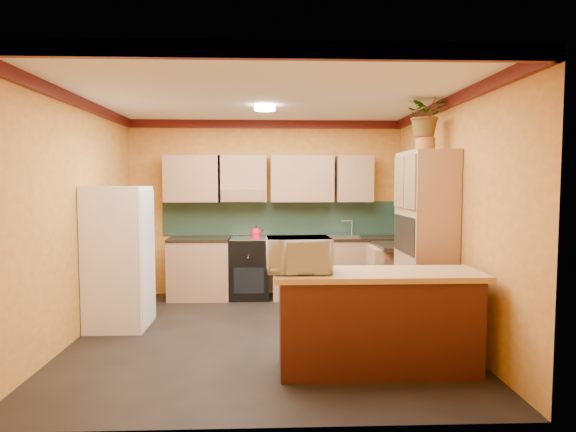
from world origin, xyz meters
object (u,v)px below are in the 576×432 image
object	(u,v)px
base_cabinets_back	(291,269)
microwave	(298,255)
fridge	(119,257)
pantry	(425,243)
stove	(250,268)
breakfast_bar	(377,324)

from	to	relation	value
base_cabinets_back	microwave	size ratio (longest dim) A/B	6.33
fridge	pantry	world-z (taller)	pantry
stove	pantry	distance (m)	2.80
base_cabinets_back	microwave	distance (m)	2.96
fridge	pantry	size ratio (longest dim) A/B	0.81
base_cabinets_back	fridge	world-z (taller)	fridge
microwave	stove	bearing A→B (deg)	98.02
base_cabinets_back	breakfast_bar	bearing A→B (deg)	-76.95
pantry	microwave	xyz separation A→B (m)	(-1.53, -1.14, 0.04)
base_cabinets_back	stove	distance (m)	0.63
base_cabinets_back	pantry	bearing A→B (deg)	-49.97
fridge	breakfast_bar	bearing A→B (deg)	-27.39
fridge	microwave	bearing A→B (deg)	-35.06
base_cabinets_back	fridge	bearing A→B (deg)	-145.93
base_cabinets_back	breakfast_bar	world-z (taller)	same
stove	fridge	xyz separation A→B (m)	(-1.50, -1.44, 0.39)
breakfast_bar	microwave	bearing A→B (deg)	180.00
pantry	microwave	world-z (taller)	pantry
breakfast_bar	microwave	xyz separation A→B (m)	(-0.73, 0.00, 0.65)
base_cabinets_back	microwave	world-z (taller)	microwave
stove	fridge	distance (m)	2.12
microwave	breakfast_bar	bearing A→B (deg)	-2.99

